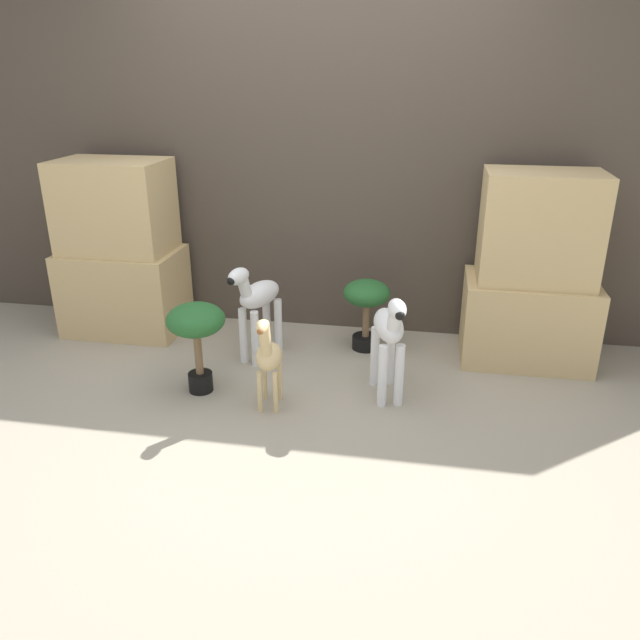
{
  "coord_description": "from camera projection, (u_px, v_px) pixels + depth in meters",
  "views": [
    {
      "loc": [
        0.72,
        -2.81,
        1.76
      ],
      "look_at": [
        0.11,
        0.57,
        0.36
      ],
      "focal_mm": 35.0,
      "sensor_mm": 36.0,
      "label": 1
    }
  ],
  "objects": [
    {
      "name": "wall_back",
      "position": [
        325.0,
        172.0,
        4.18
      ],
      "size": [
        6.4,
        0.08,
        2.2
      ],
      "color": "#473D33",
      "rests_on": "ground_plane"
    },
    {
      "name": "rock_pillar_right",
      "position": [
        533.0,
        277.0,
        3.84
      ],
      "size": [
        0.79,
        0.52,
        1.19
      ],
      "color": "tan",
      "rests_on": "ground_plane"
    },
    {
      "name": "giraffe_figurine",
      "position": [
        268.0,
        355.0,
        3.34
      ],
      "size": [
        0.16,
        0.33,
        0.58
      ],
      "color": "#E0C184",
      "rests_on": "ground_plane"
    },
    {
      "name": "potted_palm_back",
      "position": [
        367.0,
        301.0,
        4.06
      ],
      "size": [
        0.31,
        0.31,
        0.48
      ],
      "color": "black",
      "rests_on": "ground_plane"
    },
    {
      "name": "ground_plane",
      "position": [
        281.0,
        419.0,
        3.35
      ],
      "size": [
        14.0,
        14.0,
        0.0
      ],
      "primitive_type": "plane",
      "color": "#9E937F"
    },
    {
      "name": "potted_palm_front",
      "position": [
        196.0,
        327.0,
        3.49
      ],
      "size": [
        0.33,
        0.33,
        0.54
      ],
      "color": "black",
      "rests_on": "ground_plane"
    },
    {
      "name": "rock_pillar_left",
      "position": [
        120.0,
        253.0,
        4.28
      ],
      "size": [
        0.79,
        0.52,
        1.19
      ],
      "color": "tan",
      "rests_on": "ground_plane"
    },
    {
      "name": "zebra_right",
      "position": [
        389.0,
        334.0,
        3.43
      ],
      "size": [
        0.24,
        0.48,
        0.65
      ],
      "color": "white",
      "rests_on": "ground_plane"
    },
    {
      "name": "zebra_left",
      "position": [
        257.0,
        301.0,
        3.9
      ],
      "size": [
        0.28,
        0.48,
        0.65
      ],
      "color": "white",
      "rests_on": "ground_plane"
    }
  ]
}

